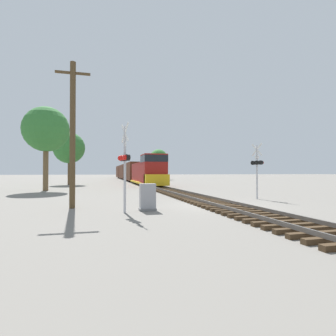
# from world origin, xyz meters

# --- Properties ---
(ground_plane) EXTENTS (400.00, 400.00, 0.00)m
(ground_plane) POSITION_xyz_m (0.00, 0.00, 0.00)
(ground_plane) COLOR slate
(rail_track_bed) EXTENTS (2.60, 160.00, 0.31)m
(rail_track_bed) POSITION_xyz_m (0.00, -0.00, 0.14)
(rail_track_bed) COLOR #42301E
(rail_track_bed) RESTS_ON ground
(freight_train) EXTENTS (2.92, 63.45, 4.18)m
(freight_train) POSITION_xyz_m (0.00, 47.82, 1.97)
(freight_train) COLOR maroon
(freight_train) RESTS_ON ground
(crossing_signal_near) EXTENTS (0.54, 1.01, 4.27)m
(crossing_signal_near) POSITION_xyz_m (-5.41, -1.41, 2.48)
(crossing_signal_near) COLOR #B7B7BC
(crossing_signal_near) RESTS_ON ground
(crossing_signal_far) EXTENTS (0.55, 1.01, 4.00)m
(crossing_signal_far) POSITION_xyz_m (4.38, 2.64, 2.43)
(crossing_signal_far) COLOR #B7B7BC
(crossing_signal_far) RESTS_ON ground
(relay_cabinet) EXTENTS (0.84, 0.56, 1.34)m
(relay_cabinet) POSITION_xyz_m (-4.21, -0.97, 0.66)
(relay_cabinet) COLOR slate
(relay_cabinet) RESTS_ON ground
(utility_pole) EXTENTS (1.80, 0.30, 7.85)m
(utility_pole) POSITION_xyz_m (-7.95, 0.86, 4.04)
(utility_pole) COLOR #4C3A23
(utility_pole) RESTS_ON ground
(tree_far_right) EXTENTS (4.68, 4.68, 8.75)m
(tree_far_right) POSITION_xyz_m (-12.06, 15.62, 6.36)
(tree_far_right) COLOR brown
(tree_far_right) RESTS_ON ground
(tree_mid_background) EXTENTS (4.76, 4.76, 8.05)m
(tree_mid_background) POSITION_xyz_m (-11.26, 28.84, 5.65)
(tree_mid_background) COLOR brown
(tree_mid_background) RESTS_ON ground
(tree_deep_background) EXTENTS (4.78, 4.78, 7.97)m
(tree_deep_background) POSITION_xyz_m (8.23, 53.46, 5.55)
(tree_deep_background) COLOR #473521
(tree_deep_background) RESTS_ON ground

